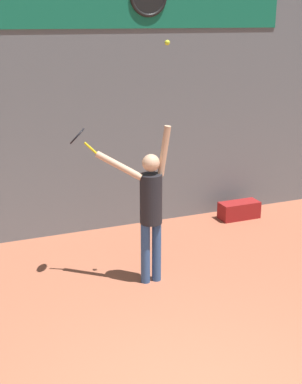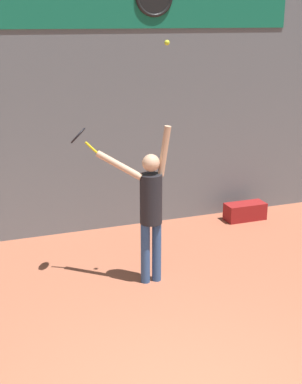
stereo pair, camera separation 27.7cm
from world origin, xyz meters
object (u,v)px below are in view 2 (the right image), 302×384
tennis_ball (167,43)px  equipment_bag (245,211)px  tennis_racket (79,137)px  tennis_player (150,205)px

tennis_ball → equipment_bag: 4.34m
tennis_racket → tennis_player: bearing=-30.5°
tennis_player → tennis_ball: bearing=-41.0°
tennis_racket → tennis_ball: (1.01, -0.64, 1.24)m
tennis_player → equipment_bag: size_ratio=2.98×
tennis_player → tennis_racket: tennis_player is taller
tennis_player → tennis_ball: 2.16m
tennis_racket → tennis_ball: bearing=-32.5°
tennis_ball → equipment_bag: size_ratio=0.09×
tennis_ball → equipment_bag: bearing=38.7°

